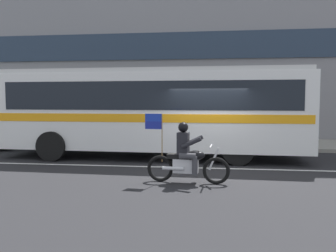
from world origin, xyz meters
The scene contains 7 objects.
ground_plane centered at (0.00, 0.00, 0.00)m, with size 60.00×60.00×0.00m, color black.
sidewalk_curb centered at (0.00, 5.10, 0.07)m, with size 28.00×3.80×0.15m, color gray.
lane_center_stripe centered at (0.00, -0.60, 0.00)m, with size 26.60×0.14×0.01m, color silver.
office_building_facade centered at (0.00, 7.39, 7.12)m, with size 28.00×0.89×14.22m.
transit_bus centered at (-2.04, 1.19, 1.88)m, with size 11.03×2.91×3.22m.
motorcycle_with_rider centered at (-0.50, -2.62, 0.67)m, with size 2.19×0.64×1.78m.
fire_hydrant centered at (-1.31, 4.17, 0.52)m, with size 0.22×0.30×0.75m.
Camera 1 is at (0.13, -11.43, 2.12)m, focal length 37.21 mm.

